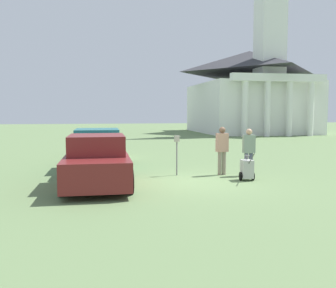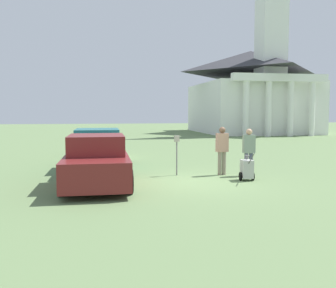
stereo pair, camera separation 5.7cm
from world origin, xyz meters
The scene contains 9 objects.
ground_plane centered at (0.00, 0.00, 0.00)m, with size 120.00×120.00×0.00m, color #607A4C.
parked_car_maroon centered at (-3.09, 0.07, 0.72)m, with size 2.07×4.82×1.58m.
parked_car_teal centered at (-3.09, 3.39, 0.75)m, with size 2.07×4.88×1.61m.
parked_car_white centered at (-3.09, 7.04, 0.65)m, with size 2.09×4.77×1.38m.
parking_meter centered at (-0.28, 1.35, 1.00)m, with size 0.18×0.09×1.44m.
person_worker centered at (1.35, 1.13, 1.00)m, with size 0.44×0.27×1.74m.
person_supervisor centered at (2.25, 0.83, 0.96)m, with size 0.44×0.26×1.69m.
equipment_cart centered at (1.82, -0.06, 0.39)m, with size 0.50×1.00×1.00m.
church centered at (13.32, 27.02, 5.19)m, with size 11.13×13.96×23.56m.
Camera 1 is at (-3.02, -11.73, 2.29)m, focal length 40.00 mm.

